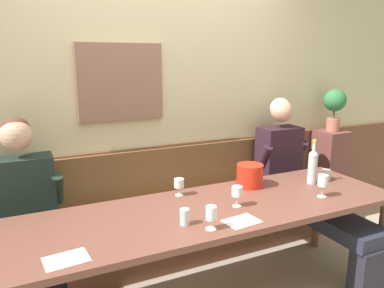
% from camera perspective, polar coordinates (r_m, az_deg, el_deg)
% --- Properties ---
extents(room_wall_back, '(6.80, 0.12, 2.80)m').
position_cam_1_polar(room_wall_back, '(3.14, -5.45, 7.87)').
color(room_wall_back, beige).
rests_on(room_wall_back, ground).
extents(wood_wainscot_panel, '(6.80, 0.03, 0.95)m').
position_cam_1_polar(wood_wainscot_panel, '(3.31, -4.72, -8.35)').
color(wood_wainscot_panel, brown).
rests_on(wood_wainscot_panel, ground).
extents(wall_bench, '(3.00, 0.42, 0.94)m').
position_cam_1_polar(wall_bench, '(3.21, -3.30, -12.87)').
color(wall_bench, brown).
rests_on(wall_bench, ground).
extents(dining_table, '(2.70, 0.80, 0.73)m').
position_cam_1_polar(dining_table, '(2.48, 2.73, -11.32)').
color(dining_table, brown).
rests_on(dining_table, ground).
extents(person_right_seat, '(0.53, 1.26, 1.31)m').
position_cam_1_polar(person_right_seat, '(2.56, -24.33, -12.41)').
color(person_right_seat, '#34362F').
rests_on(person_right_seat, ground).
extents(person_center_right_seat, '(0.49, 1.27, 1.34)m').
position_cam_1_polar(person_center_right_seat, '(3.35, 16.52, -5.39)').
color(person_center_right_seat, '#262532').
rests_on(person_center_right_seat, ground).
extents(ice_bucket, '(0.20, 0.20, 0.17)m').
position_cam_1_polar(ice_bucket, '(2.84, 8.94, -4.83)').
color(ice_bucket, red).
rests_on(ice_bucket, dining_table).
extents(wine_bottle_green_tall, '(0.07, 0.07, 0.35)m').
position_cam_1_polar(wine_bottle_green_tall, '(3.01, 18.20, -3.18)').
color(wine_bottle_green_tall, '#AFC0C3').
rests_on(wine_bottle_green_tall, dining_table).
extents(wine_glass_near_bucket, '(0.06, 0.06, 0.14)m').
position_cam_1_polar(wine_glass_near_bucket, '(2.13, 2.98, -10.84)').
color(wine_glass_near_bucket, silver).
rests_on(wine_glass_near_bucket, dining_table).
extents(wine_glass_center_rear, '(0.07, 0.07, 0.16)m').
position_cam_1_polar(wine_glass_center_rear, '(2.75, 19.63, -5.45)').
color(wine_glass_center_rear, silver).
rests_on(wine_glass_center_rear, dining_table).
extents(wine_glass_left_end, '(0.07, 0.07, 0.12)m').
position_cam_1_polar(wine_glass_left_end, '(2.63, -2.03, -6.22)').
color(wine_glass_left_end, silver).
rests_on(wine_glass_left_end, dining_table).
extents(wine_glass_mid_right, '(0.07, 0.07, 0.14)m').
position_cam_1_polar(wine_glass_mid_right, '(2.45, 6.98, -7.43)').
color(wine_glass_mid_right, silver).
rests_on(wine_glass_mid_right, dining_table).
extents(water_tumbler_right, '(0.07, 0.07, 0.08)m').
position_cam_1_polar(water_tumbler_right, '(3.16, 20.09, -4.49)').
color(water_tumbler_right, silver).
rests_on(water_tumbler_right, dining_table).
extents(water_tumbler_center, '(0.06, 0.06, 0.10)m').
position_cam_1_polar(water_tumbler_center, '(2.20, -1.14, -11.22)').
color(water_tumbler_center, silver).
rests_on(water_tumbler_center, dining_table).
extents(tasting_sheet_left_guest, '(0.22, 0.17, 0.00)m').
position_cam_1_polar(tasting_sheet_left_guest, '(1.97, -18.91, -16.54)').
color(tasting_sheet_left_guest, white).
rests_on(tasting_sheet_left_guest, dining_table).
extents(tasting_sheet_right_guest, '(0.23, 0.17, 0.00)m').
position_cam_1_polar(tasting_sheet_right_guest, '(2.28, 7.71, -11.77)').
color(tasting_sheet_right_guest, white).
rests_on(tasting_sheet_right_guest, dining_table).
extents(corner_pedestal, '(0.28, 0.28, 0.97)m').
position_cam_1_polar(corner_pedestal, '(4.13, 20.38, -4.68)').
color(corner_pedestal, brown).
rests_on(corner_pedestal, ground).
extents(potted_plant, '(0.22, 0.22, 0.42)m').
position_cam_1_polar(potted_plant, '(3.97, 21.24, 5.72)').
color(potted_plant, '#B46454').
rests_on(potted_plant, corner_pedestal).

